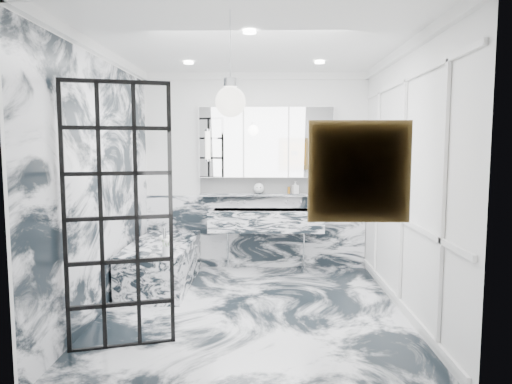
{
  "coord_description": "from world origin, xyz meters",
  "views": [
    {
      "loc": [
        0.15,
        -4.78,
        1.77
      ],
      "look_at": [
        0.03,
        0.5,
        1.23
      ],
      "focal_mm": 32.0,
      "sensor_mm": 36.0,
      "label": 1
    }
  ],
  "objects_px": {
    "bathtub": "(162,263)",
    "mirror_cabinet": "(266,142)",
    "trough_sink": "(266,220)",
    "crittall_door": "(119,218)"
  },
  "relations": [
    {
      "from": "crittall_door",
      "to": "trough_sink",
      "type": "bearing_deg",
      "value": 47.32
    },
    {
      "from": "bathtub",
      "to": "mirror_cabinet",
      "type": "bearing_deg",
      "value": 32.06
    },
    {
      "from": "trough_sink",
      "to": "mirror_cabinet",
      "type": "bearing_deg",
      "value": 90.0
    },
    {
      "from": "mirror_cabinet",
      "to": "bathtub",
      "type": "xyz_separation_m",
      "value": [
        -1.32,
        -0.83,
        -1.54
      ]
    },
    {
      "from": "crittall_door",
      "to": "trough_sink",
      "type": "distance_m",
      "value": 2.82
    },
    {
      "from": "mirror_cabinet",
      "to": "bathtub",
      "type": "distance_m",
      "value": 2.2
    },
    {
      "from": "trough_sink",
      "to": "bathtub",
      "type": "distance_m",
      "value": 1.55
    },
    {
      "from": "crittall_door",
      "to": "bathtub",
      "type": "bearing_deg",
      "value": 76.15
    },
    {
      "from": "crittall_door",
      "to": "mirror_cabinet",
      "type": "xyz_separation_m",
      "value": [
        1.27,
        2.66,
        0.67
      ]
    },
    {
      "from": "mirror_cabinet",
      "to": "trough_sink",
      "type": "bearing_deg",
      "value": -90.0
    }
  ]
}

